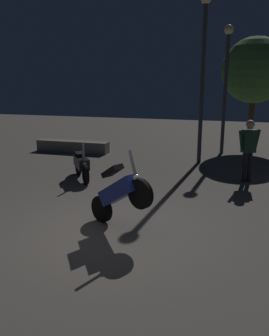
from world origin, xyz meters
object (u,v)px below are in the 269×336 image
(motorcycle_blue_foreground, at_px, (119,193))
(motorcycle_black_parked_left, at_px, (81,165))
(person_rider_beside, at_px, (249,145))
(streetlamp_near, at_px, (203,60))
(streetlamp_far, at_px, (226,74))

(motorcycle_blue_foreground, bearing_deg, motorcycle_black_parked_left, 154.52)
(person_rider_beside, bearing_deg, motorcycle_blue_foreground, 121.91)
(streetlamp_near, bearing_deg, motorcycle_black_parked_left, -134.54)
(streetlamp_near, bearing_deg, streetlamp_far, 70.85)
(streetlamp_far, bearing_deg, motorcycle_black_parked_left, -126.42)
(person_rider_beside, height_order, streetlamp_far, streetlamp_far)
(person_rider_beside, relative_size, streetlamp_far, 0.37)
(person_rider_beside, bearing_deg, streetlamp_far, -15.60)
(streetlamp_near, xyz_separation_m, streetlamp_far, (0.68, 1.96, -0.39))
(motorcycle_blue_foreground, xyz_separation_m, person_rider_beside, (2.40, 4.20, 0.32))
(motorcycle_black_parked_left, xyz_separation_m, streetlamp_far, (3.75, 5.08, 2.64))
(streetlamp_near, distance_m, streetlamp_far, 2.11)
(person_rider_beside, relative_size, streetlamp_near, 0.32)
(motorcycle_blue_foreground, relative_size, person_rider_beside, 0.92)
(motorcycle_black_parked_left, height_order, streetlamp_far, streetlamp_far)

